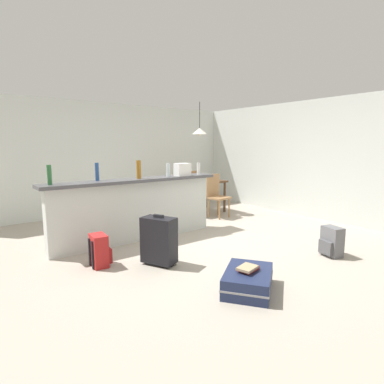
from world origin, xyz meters
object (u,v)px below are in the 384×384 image
at_px(suitcase_flat_navy, 248,280).
at_px(backpack_red, 100,251).
at_px(bottle_blue, 97,172).
at_px(bottle_amber, 139,170).
at_px(book_stack, 248,268).
at_px(bottle_clear, 168,170).
at_px(grocery_bag, 182,170).
at_px(dining_table, 199,185).
at_px(dining_chair_near_partition, 216,193).
at_px(suitcase_upright_black, 159,240).
at_px(pendant_lamp, 200,131).
at_px(bottle_white, 199,169).
at_px(backpack_grey, 332,242).
at_px(dining_chair_far_side, 187,188).
at_px(bottle_green, 49,175).

relative_size(suitcase_flat_navy, backpack_red, 2.07).
distance_m(bottle_blue, suitcase_flat_navy, 2.76).
xyz_separation_m(bottle_amber, book_stack, (0.04, -2.33, -0.92)).
height_order(bottle_clear, grocery_bag, bottle_clear).
distance_m(dining_table, dining_chair_near_partition, 0.60).
height_order(bottle_amber, suitcase_flat_navy, bottle_amber).
height_order(bottle_blue, suitcase_upright_black, bottle_blue).
bearing_deg(bottle_amber, bottle_blue, 169.47).
bearing_deg(pendant_lamp, backpack_red, -150.33).
distance_m(bottle_white, suitcase_flat_navy, 2.76).
distance_m(dining_table, pendant_lamp, 1.22).
bearing_deg(grocery_bag, backpack_red, -159.92).
relative_size(dining_chair_near_partition, backpack_grey, 2.21).
height_order(dining_chair_far_side, suitcase_upright_black, dining_chair_far_side).
bearing_deg(grocery_bag, backpack_grey, -67.69).
xyz_separation_m(suitcase_upright_black, book_stack, (0.36, -1.22, -0.08)).
bearing_deg(suitcase_upright_black, pendant_lamp, 41.78).
bearing_deg(suitcase_flat_navy, bottle_white, 63.38).
distance_m(bottle_white, pendant_lamp, 1.60).
relative_size(bottle_blue, backpack_grey, 0.65).
bearing_deg(bottle_green, bottle_amber, -1.43).
height_order(bottle_clear, book_stack, bottle_clear).
distance_m(bottle_amber, grocery_bag, 0.84).
bearing_deg(dining_table, bottle_blue, -160.43).
distance_m(bottle_clear, pendant_lamp, 2.01).
height_order(bottle_clear, suitcase_upright_black, bottle_clear).
bearing_deg(bottle_green, dining_chair_far_side, 24.56).
relative_size(grocery_bag, suitcase_flat_navy, 0.30).
distance_m(bottle_green, bottle_blue, 0.70).
bearing_deg(suitcase_upright_black, grocery_bag, 42.84).
height_order(pendant_lamp, suitcase_flat_navy, pendant_lamp).
bearing_deg(grocery_bag, suitcase_upright_black, -137.16).
bearing_deg(backpack_red, bottle_clear, 24.29).
xyz_separation_m(bottle_clear, dining_chair_far_side, (1.65, 1.66, -0.62)).
bearing_deg(bottle_amber, dining_chair_far_side, 36.85).
height_order(bottle_clear, dining_chair_near_partition, bottle_clear).
xyz_separation_m(bottle_green, bottle_white, (2.53, -0.08, -0.03)).
distance_m(grocery_bag, backpack_red, 2.13).
bearing_deg(book_stack, grocery_bag, 70.82).
height_order(bottle_blue, backpack_red, bottle_blue).
relative_size(grocery_bag, book_stack, 0.90).
distance_m(dining_table, suitcase_flat_navy, 4.07).
xyz_separation_m(bottle_green, bottle_amber, (1.34, -0.03, 0.01)).
bearing_deg(bottle_clear, grocery_bag, -5.82).
relative_size(grocery_bag, pendant_lamp, 0.35).
bearing_deg(book_stack, bottle_blue, 105.52).
xyz_separation_m(dining_chair_far_side, backpack_red, (-3.17, -2.35, -0.31)).
distance_m(bottle_white, backpack_grey, 2.53).
xyz_separation_m(dining_chair_far_side, suitcase_upright_black, (-2.53, -2.76, -0.19)).
distance_m(bottle_amber, suitcase_upright_black, 1.43).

